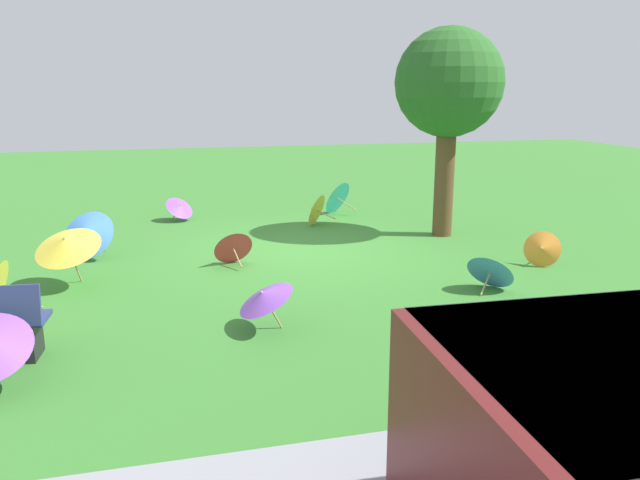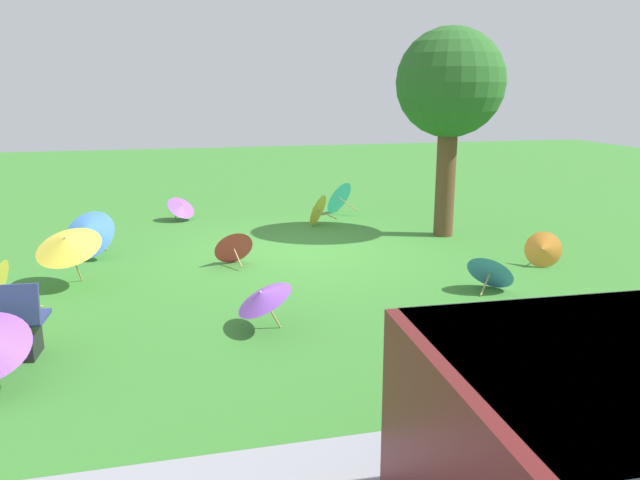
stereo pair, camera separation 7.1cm
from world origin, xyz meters
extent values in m
plane|color=#387A2D|center=(0.00, 0.00, 0.00)|extent=(40.00, 40.00, 0.00)
cylinder|color=black|center=(0.36, 7.25, 0.38)|extent=(0.77, 0.25, 0.76)
cube|color=black|center=(3.94, 3.81, 0.23)|extent=(0.11, 0.41, 0.45)
cylinder|color=brown|center=(-2.96, -0.44, 1.19)|extent=(0.39, 0.39, 2.38)
sphere|color=#286023|center=(-2.96, -0.44, 3.00)|extent=(2.09, 2.09, 2.09)
cylinder|color=tan|center=(-0.89, -1.79, 0.25)|extent=(0.37, 0.29, 0.18)
cone|color=yellow|center=(-0.66, -1.96, 0.35)|extent=(0.71, 0.77, 0.70)
sphere|color=tan|center=(-0.62, -1.99, 0.37)|extent=(0.06, 0.06, 0.05)
cylinder|color=tan|center=(1.22, 3.67, 0.20)|extent=(0.22, 0.05, 0.40)
cone|color=purple|center=(1.34, 3.69, 0.45)|extent=(0.80, 0.82, 0.44)
sphere|color=tan|center=(1.37, 3.69, 0.50)|extent=(0.05, 0.04, 0.05)
cylinder|color=tan|center=(2.23, -3.23, 0.15)|extent=(0.19, 0.22, 0.29)
cone|color=purple|center=(2.13, -3.11, 0.33)|extent=(0.83, 0.82, 0.50)
sphere|color=tan|center=(2.11, -3.08, 0.37)|extent=(0.06, 0.06, 0.05)
cylinder|color=tan|center=(-1.66, -2.83, 0.25)|extent=(0.36, 0.42, 0.27)
cone|color=teal|center=(-1.46, -3.07, 0.40)|extent=(0.93, 0.89, 0.80)
sphere|color=tan|center=(-1.42, -3.12, 0.43)|extent=(0.06, 0.06, 0.05)
cylinder|color=tan|center=(3.82, 1.17, 0.31)|extent=(0.13, 0.29, 0.61)
cone|color=yellow|center=(3.89, 1.33, 0.69)|extent=(1.23, 1.22, 0.57)
sphere|color=tan|center=(3.90, 1.37, 0.78)|extent=(0.05, 0.06, 0.05)
cylinder|color=tan|center=(1.34, 0.89, 0.18)|extent=(0.11, 0.40, 0.24)
cone|color=#D8383F|center=(1.39, 0.64, 0.33)|extent=(0.74, 0.58, 0.65)
sphere|color=tan|center=(1.41, 0.58, 0.36)|extent=(0.05, 0.06, 0.05)
cylinder|color=tan|center=(4.28, 2.78, 0.33)|extent=(0.57, 0.07, 0.22)
cylinder|color=tan|center=(-2.00, 3.07, 0.15)|extent=(0.27, 0.24, 0.27)
cone|color=#4C8CE5|center=(-2.16, 2.94, 0.31)|extent=(0.86, 0.88, 0.62)
sphere|color=tan|center=(-2.20, 2.91, 0.35)|extent=(0.06, 0.06, 0.05)
cylinder|color=tan|center=(3.67, -0.57, 0.21)|extent=(0.25, 0.48, 0.42)
cone|color=#4C8CE5|center=(3.81, -0.28, 0.46)|extent=(1.15, 1.05, 0.83)
sphere|color=tan|center=(3.83, -0.23, 0.52)|extent=(0.05, 0.06, 0.05)
cylinder|color=tan|center=(-3.75, 1.85, 0.22)|extent=(0.26, 0.31, 0.15)
cone|color=orange|center=(-3.59, 2.04, 0.31)|extent=(0.66, 0.62, 0.61)
sphere|color=tan|center=(-3.56, 2.09, 0.33)|extent=(0.06, 0.06, 0.05)
camera|label=1|loc=(2.43, 10.79, 2.94)|focal=34.77mm
camera|label=2|loc=(2.36, 10.80, 2.94)|focal=34.77mm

